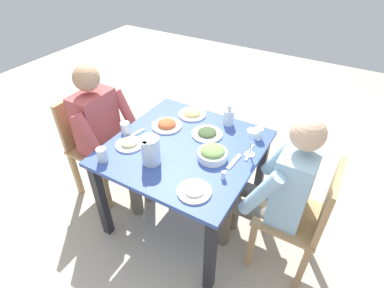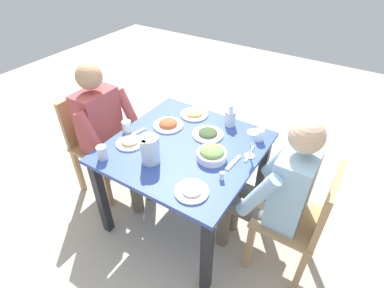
# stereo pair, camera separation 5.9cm
# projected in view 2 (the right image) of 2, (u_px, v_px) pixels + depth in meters

# --- Properties ---
(ground_plane) EXTENTS (8.00, 8.00, 0.00)m
(ground_plane) POSITION_uv_depth(u_px,v_px,m) (186.00, 214.00, 2.53)
(ground_plane) COLOR #B7AD99
(dining_table) EXTENTS (1.00, 1.00, 0.73)m
(dining_table) POSITION_uv_depth(u_px,v_px,m) (185.00, 158.00, 2.15)
(dining_table) COLOR #334C99
(dining_table) RESTS_ON ground_plane
(chair_near) EXTENTS (0.40, 0.40, 0.89)m
(chair_near) POSITION_uv_depth(u_px,v_px,m) (303.00, 218.00, 1.86)
(chair_near) COLOR tan
(chair_near) RESTS_ON ground_plane
(chair_far) EXTENTS (0.40, 0.40, 0.89)m
(chair_far) POSITION_uv_depth(u_px,v_px,m) (94.00, 138.00, 2.54)
(chair_far) COLOR tan
(chair_far) RESTS_ON ground_plane
(diner_near) EXTENTS (0.48, 0.53, 1.19)m
(diner_near) POSITION_uv_depth(u_px,v_px,m) (275.00, 189.00, 1.86)
(diner_near) COLOR #9EC6E0
(diner_near) RESTS_ON ground_plane
(diner_far) EXTENTS (0.48, 0.53, 1.19)m
(diner_far) POSITION_uv_depth(u_px,v_px,m) (109.00, 131.00, 2.36)
(diner_far) COLOR #B24C4C
(diner_far) RESTS_ON ground_plane
(water_pitcher) EXTENTS (0.16, 0.12, 0.19)m
(water_pitcher) POSITION_uv_depth(u_px,v_px,m) (150.00, 149.00, 1.90)
(water_pitcher) COLOR silver
(water_pitcher) RESTS_ON dining_table
(salad_bowl) EXTENTS (0.20, 0.20, 0.09)m
(salad_bowl) POSITION_uv_depth(u_px,v_px,m) (212.00, 154.00, 1.95)
(salad_bowl) COLOR white
(salad_bowl) RESTS_ON dining_table
(plate_yoghurt) EXTENTS (0.20, 0.20, 0.04)m
(plate_yoghurt) POSITION_uv_depth(u_px,v_px,m) (192.00, 191.00, 1.73)
(plate_yoghurt) COLOR white
(plate_yoghurt) RESTS_ON dining_table
(plate_rice_curry) EXTENTS (0.23, 0.23, 0.06)m
(plate_rice_curry) POSITION_uv_depth(u_px,v_px,m) (168.00, 124.00, 2.27)
(plate_rice_curry) COLOR white
(plate_rice_curry) RESTS_ON dining_table
(plate_fries) EXTENTS (0.22, 0.22, 0.04)m
(plate_fries) POSITION_uv_depth(u_px,v_px,m) (194.00, 114.00, 2.40)
(plate_fries) COLOR white
(plate_fries) RESTS_ON dining_table
(plate_beans) EXTENTS (0.19, 0.19, 0.04)m
(plate_beans) POSITION_uv_depth(u_px,v_px,m) (130.00, 142.00, 2.10)
(plate_beans) COLOR white
(plate_beans) RESTS_ON dining_table
(plate_dolmas) EXTENTS (0.22, 0.22, 0.04)m
(plate_dolmas) POSITION_uv_depth(u_px,v_px,m) (208.00, 133.00, 2.18)
(plate_dolmas) COLOR white
(plate_dolmas) RESTS_ON dining_table
(water_glass_near_left) EXTENTS (0.07, 0.07, 0.10)m
(water_glass_near_left) POSITION_uv_depth(u_px,v_px,m) (102.00, 153.00, 1.95)
(water_glass_near_left) COLOR silver
(water_glass_near_left) RESTS_ON dining_table
(water_glass_by_pitcher) EXTENTS (0.06, 0.06, 0.09)m
(water_glass_by_pitcher) POSITION_uv_depth(u_px,v_px,m) (259.00, 135.00, 2.12)
(water_glass_by_pitcher) COLOR silver
(water_glass_by_pitcher) RESTS_ON dining_table
(water_glass_far_right) EXTENTS (0.07, 0.07, 0.09)m
(water_glass_far_right) POSITION_uv_depth(u_px,v_px,m) (127.00, 127.00, 2.19)
(water_glass_far_right) COLOR silver
(water_glass_far_right) RESTS_ON dining_table
(wine_glass) EXTENTS (0.08, 0.08, 0.20)m
(wine_glass) POSITION_uv_depth(u_px,v_px,m) (252.00, 139.00, 1.91)
(wine_glass) COLOR silver
(wine_glass) RESTS_ON dining_table
(oil_carafe) EXTENTS (0.08, 0.08, 0.16)m
(oil_carafe) POSITION_uv_depth(u_px,v_px,m) (230.00, 119.00, 2.26)
(oil_carafe) COLOR silver
(oil_carafe) RESTS_ON dining_table
(salt_shaker) EXTENTS (0.03, 0.03, 0.05)m
(salt_shaker) POSITION_uv_depth(u_px,v_px,m) (222.00, 176.00, 1.81)
(salt_shaker) COLOR white
(salt_shaker) RESTS_ON dining_table
(fork_near) EXTENTS (0.17, 0.04, 0.01)m
(fork_near) POSITION_uv_depth(u_px,v_px,m) (233.00, 163.00, 1.94)
(fork_near) COLOR silver
(fork_near) RESTS_ON dining_table
(knife_near) EXTENTS (0.19, 0.04, 0.01)m
(knife_near) POSITION_uv_depth(u_px,v_px,m) (249.00, 154.00, 2.01)
(knife_near) COLOR silver
(knife_near) RESTS_ON dining_table
(fork_far) EXTENTS (0.17, 0.06, 0.01)m
(fork_far) POSITION_uv_depth(u_px,v_px,m) (136.00, 133.00, 2.20)
(fork_far) COLOR silver
(fork_far) RESTS_ON dining_table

